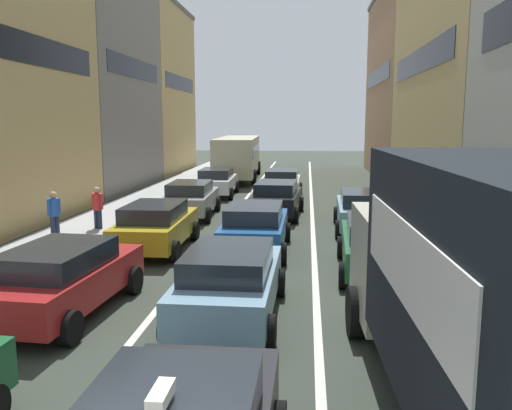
% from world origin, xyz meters
% --- Properties ---
extents(sidewalk_left, '(2.60, 64.00, 0.14)m').
position_xyz_m(sidewalk_left, '(-6.70, 20.00, 0.07)').
color(sidewalk_left, '#A9A9A9').
rests_on(sidewalk_left, ground).
extents(lane_stripe_left, '(0.16, 60.00, 0.01)m').
position_xyz_m(lane_stripe_left, '(-1.70, 20.00, 0.01)').
color(lane_stripe_left, silver).
rests_on(lane_stripe_left, ground).
extents(lane_stripe_right, '(0.16, 60.00, 0.01)m').
position_xyz_m(lane_stripe_right, '(1.70, 20.00, 0.01)').
color(lane_stripe_right, silver).
rests_on(lane_stripe_right, ground).
extents(building_row_left, '(7.20, 43.90, 13.02)m').
position_xyz_m(building_row_left, '(-12.00, 23.18, 6.06)').
color(building_row_left, gray).
rests_on(building_row_left, ground).
extents(building_row_right, '(7.20, 43.90, 13.34)m').
position_xyz_m(building_row_right, '(9.90, 22.50, 6.32)').
color(building_row_right, '#9E7556').
rests_on(building_row_right, ground).
extents(removalist_box_truck, '(2.92, 7.78, 3.58)m').
position_xyz_m(removalist_box_truck, '(3.70, 3.64, 1.97)').
color(removalist_box_truck, '#B7B29E').
rests_on(removalist_box_truck, ground).
extents(sedan_centre_lane_second, '(2.10, 4.32, 1.49)m').
position_xyz_m(sedan_centre_lane_second, '(-0.07, 7.25, 0.80)').
color(sedan_centre_lane_second, '#759EB7').
rests_on(sedan_centre_lane_second, ground).
extents(wagon_left_lane_second, '(2.30, 4.41, 1.49)m').
position_xyz_m(wagon_left_lane_second, '(-3.55, 7.13, 0.80)').
color(wagon_left_lane_second, '#A51E1E').
rests_on(wagon_left_lane_second, ground).
extents(hatchback_centre_lane_third, '(2.07, 4.31, 1.49)m').
position_xyz_m(hatchback_centre_lane_third, '(-0.11, 12.82, 0.80)').
color(hatchback_centre_lane_third, '#194C8C').
rests_on(hatchback_centre_lane_third, ground).
extents(sedan_left_lane_third, '(2.11, 4.32, 1.49)m').
position_xyz_m(sedan_left_lane_third, '(-3.20, 12.76, 0.80)').
color(sedan_left_lane_third, '#B29319').
rests_on(sedan_left_lane_third, ground).
extents(coupe_centre_lane_fourth, '(2.27, 4.40, 1.49)m').
position_xyz_m(coupe_centre_lane_fourth, '(0.19, 19.08, 0.80)').
color(coupe_centre_lane_fourth, black).
rests_on(coupe_centre_lane_fourth, ground).
extents(sedan_left_lane_fourth, '(2.18, 4.36, 1.49)m').
position_xyz_m(sedan_left_lane_fourth, '(-3.40, 18.63, 0.80)').
color(sedan_left_lane_fourth, gray).
rests_on(sedan_left_lane_fourth, ground).
extents(sedan_centre_lane_fifth, '(2.10, 4.32, 1.49)m').
position_xyz_m(sedan_centre_lane_fifth, '(0.16, 24.67, 0.80)').
color(sedan_centre_lane_fifth, beige).
rests_on(sedan_centre_lane_fifth, ground).
extents(sedan_left_lane_fifth, '(2.16, 4.35, 1.49)m').
position_xyz_m(sedan_left_lane_fifth, '(-3.38, 24.96, 0.80)').
color(sedan_left_lane_fifth, silver).
rests_on(sedan_left_lane_fifth, ground).
extents(sedan_right_lane_behind_truck, '(2.21, 4.37, 1.49)m').
position_xyz_m(sedan_right_lane_behind_truck, '(3.34, 10.82, 0.80)').
color(sedan_right_lane_behind_truck, '#19592D').
rests_on(sedan_right_lane_behind_truck, ground).
extents(wagon_right_lane_far, '(2.16, 4.35, 1.49)m').
position_xyz_m(wagon_right_lane_far, '(3.52, 16.38, 0.80)').
color(wagon_right_lane_far, '#759EB7').
rests_on(wagon_right_lane_far, ground).
extents(bus_mid_queue_primary, '(3.20, 10.61, 2.90)m').
position_xyz_m(bus_mid_queue_primary, '(-3.31, 33.32, 1.76)').
color(bus_mid_queue_primary, '#BFB793').
rests_on(bus_mid_queue_primary, ground).
extents(pedestrian_near_kerb, '(0.50, 0.34, 1.66)m').
position_xyz_m(pedestrian_near_kerb, '(-6.06, 15.21, 0.95)').
color(pedestrian_near_kerb, '#262D47').
rests_on(pedestrian_near_kerb, ground).
extents(pedestrian_mid_sidewalk, '(0.34, 0.51, 1.66)m').
position_xyz_m(pedestrian_mid_sidewalk, '(-7.03, 13.85, 0.95)').
color(pedestrian_mid_sidewalk, '#262D47').
rests_on(pedestrian_mid_sidewalk, ground).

